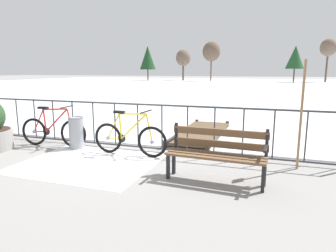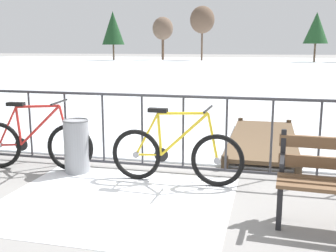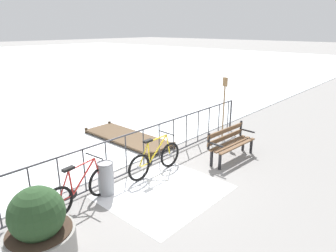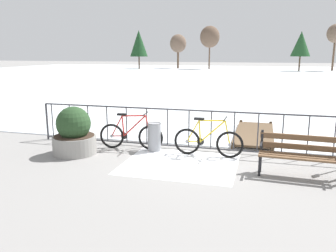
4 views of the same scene
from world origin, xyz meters
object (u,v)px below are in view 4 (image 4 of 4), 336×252
at_px(planter_with_shrub, 74,133).
at_px(trash_bin, 154,137).
at_px(park_bench, 300,152).
at_px(bicycle_near_railing, 131,135).
at_px(bicycle_second, 208,142).

xyz_separation_m(planter_with_shrub, trash_bin, (1.85, 0.79, -0.15)).
height_order(park_bench, trash_bin, park_bench).
bearing_deg(trash_bin, bicycle_near_railing, -177.78).
distance_m(planter_with_shrub, trash_bin, 2.01).
bearing_deg(planter_with_shrub, park_bench, -2.21).
height_order(bicycle_near_railing, planter_with_shrub, planter_with_shrub).
height_order(bicycle_near_railing, bicycle_second, same).
distance_m(bicycle_second, trash_bin, 1.41).
bearing_deg(bicycle_second, trash_bin, 175.60).
bearing_deg(trash_bin, planter_with_shrub, -156.90).
distance_m(bicycle_near_railing, planter_with_shrub, 1.44).
xyz_separation_m(bicycle_near_railing, trash_bin, (0.64, 0.02, 0.00)).
relative_size(bicycle_second, trash_bin, 2.34).
bearing_deg(bicycle_near_railing, bicycle_second, -2.34).
height_order(park_bench, planter_with_shrub, planter_with_shrub).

